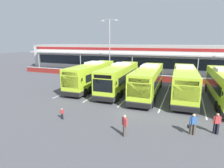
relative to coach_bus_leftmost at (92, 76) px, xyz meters
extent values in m
plane|color=#4C4C51|center=(8.61, -6.22, -1.79)|extent=(200.00, 200.00, 0.00)
cube|color=silver|center=(8.61, 20.78, 0.96)|extent=(70.00, 10.00, 5.50)
cube|color=#19232D|center=(8.61, 15.76, 0.51)|extent=(66.00, 0.08, 2.20)
cube|color=maroon|center=(8.61, 15.75, 3.36)|extent=(68.00, 0.08, 0.60)
cube|color=beige|center=(8.61, 14.28, 2.41)|extent=(67.00, 3.00, 0.24)
cube|color=gray|center=(8.61, 20.78, 3.96)|extent=(70.00, 10.00, 0.50)
cylinder|color=#999999|center=(-22.39, 13.08, 0.31)|extent=(0.20, 0.20, 4.20)
cylinder|color=#999999|center=(-9.99, 13.08, 0.31)|extent=(0.20, 0.20, 4.20)
cylinder|color=#999999|center=(2.41, 13.08, 0.31)|extent=(0.20, 0.20, 4.20)
cylinder|color=#999999|center=(14.81, 13.08, 0.31)|extent=(0.20, 0.20, 4.20)
cube|color=maroon|center=(8.61, 8.28, -1.29)|extent=(60.00, 0.36, 1.00)
cube|color=#B2B2B2|center=(8.61, 8.28, -0.74)|extent=(60.00, 0.40, 0.10)
cube|color=#B7DB2D|center=(0.00, -0.04, 0.12)|extent=(3.03, 12.09, 3.19)
cube|color=#333333|center=(0.00, -0.04, -1.19)|extent=(3.05, 12.11, 0.56)
cube|color=black|center=(-0.01, 0.36, 0.36)|extent=(2.96, 9.70, 0.96)
cube|color=black|center=(0.24, -5.98, 0.26)|extent=(2.31, 0.19, 1.40)
cube|color=black|center=(0.24, -5.99, 1.26)|extent=(2.05, 0.16, 0.40)
cube|color=silver|center=(-0.04, 0.96, 1.85)|extent=(2.16, 2.88, 0.28)
cube|color=black|center=(0.24, -6.09, -1.24)|extent=(2.45, 0.26, 0.44)
cube|color=black|center=(1.68, -5.58, 0.61)|extent=(0.08, 0.12, 0.36)
cube|color=black|center=(-1.23, -5.69, 0.61)|extent=(0.08, 0.12, 0.36)
cylinder|color=black|center=(1.01, 4.61, -1.27)|extent=(0.36, 1.05, 1.04)
cylinder|color=black|center=(-1.38, 4.51, -1.27)|extent=(0.36, 1.05, 1.04)
cylinder|color=black|center=(1.32, -3.19, -1.27)|extent=(0.36, 1.05, 1.04)
cylinder|color=black|center=(-1.06, -3.28, -1.27)|extent=(0.36, 1.05, 1.04)
cylinder|color=black|center=(1.38, -4.59, -1.27)|extent=(0.36, 1.05, 1.04)
cylinder|color=black|center=(-1.01, -4.68, -1.27)|extent=(0.36, 1.05, 1.04)
cube|color=#B7DB2D|center=(4.39, -0.28, 0.12)|extent=(3.03, 12.09, 3.19)
cube|color=#333333|center=(4.39, -0.28, -1.19)|extent=(3.05, 12.11, 0.56)
cube|color=black|center=(4.37, 0.12, 0.36)|extent=(2.96, 9.70, 0.96)
cube|color=black|center=(4.63, -6.23, 0.26)|extent=(2.31, 0.19, 1.40)
cube|color=black|center=(4.63, -6.24, 1.26)|extent=(2.05, 0.16, 0.40)
cube|color=silver|center=(4.35, 0.72, 1.85)|extent=(2.16, 2.88, 0.28)
cube|color=black|center=(4.63, -6.34, -1.24)|extent=(2.45, 0.26, 0.44)
cube|color=black|center=(6.07, -5.82, 0.61)|extent=(0.08, 0.12, 0.36)
cube|color=black|center=(3.16, -5.94, 0.61)|extent=(0.08, 0.12, 0.36)
cylinder|color=black|center=(5.40, 4.36, -1.27)|extent=(0.36, 1.05, 1.04)
cylinder|color=black|center=(3.01, 4.26, -1.27)|extent=(0.36, 1.05, 1.04)
cylinder|color=black|center=(5.71, -3.43, -1.27)|extent=(0.36, 1.05, 1.04)
cylinder|color=black|center=(3.32, -3.53, -1.27)|extent=(0.36, 1.05, 1.04)
cylinder|color=black|center=(5.77, -4.83, -1.27)|extent=(0.36, 1.05, 1.04)
cylinder|color=black|center=(3.38, -4.93, -1.27)|extent=(0.36, 1.05, 1.04)
cube|color=#B7DB2D|center=(8.48, -0.81, 0.12)|extent=(3.03, 12.09, 3.19)
cube|color=#333333|center=(8.48, -0.81, -1.19)|extent=(3.05, 12.11, 0.56)
cube|color=black|center=(8.46, -0.41, 0.36)|extent=(2.96, 9.70, 0.96)
cube|color=black|center=(8.72, -6.75, 0.26)|extent=(2.31, 0.19, 1.40)
cube|color=black|center=(8.72, -6.76, 1.26)|extent=(2.05, 0.16, 0.40)
cube|color=silver|center=(8.44, 0.19, 1.85)|extent=(2.16, 2.88, 0.28)
cube|color=black|center=(8.72, -6.86, -1.24)|extent=(2.45, 0.26, 0.44)
cube|color=black|center=(10.16, -6.34, 0.61)|extent=(0.08, 0.12, 0.36)
cube|color=black|center=(7.25, -6.46, 0.61)|extent=(0.08, 0.12, 0.36)
cylinder|color=black|center=(9.49, 3.84, -1.27)|extent=(0.36, 1.05, 1.04)
cylinder|color=black|center=(7.10, 3.74, -1.27)|extent=(0.36, 1.05, 1.04)
cylinder|color=black|center=(9.80, -3.96, -1.27)|extent=(0.36, 1.05, 1.04)
cylinder|color=black|center=(7.41, -4.05, -1.27)|extent=(0.36, 1.05, 1.04)
cylinder|color=black|center=(9.86, -5.35, -1.27)|extent=(0.36, 1.05, 1.04)
cylinder|color=black|center=(7.47, -5.45, -1.27)|extent=(0.36, 1.05, 1.04)
cube|color=#B7DB2D|center=(12.77, -0.23, 0.12)|extent=(3.03, 12.09, 3.19)
cube|color=#333333|center=(12.77, -0.23, -1.19)|extent=(3.05, 12.11, 0.56)
cube|color=black|center=(12.75, 0.17, 0.36)|extent=(2.96, 9.70, 0.96)
cube|color=black|center=(13.00, -6.17, 0.26)|extent=(2.31, 0.19, 1.40)
cube|color=black|center=(13.01, -6.18, 1.26)|extent=(2.05, 0.16, 0.40)
cube|color=silver|center=(12.73, 0.77, 1.85)|extent=(2.16, 2.88, 0.28)
cube|color=black|center=(13.01, -6.28, -1.24)|extent=(2.45, 0.26, 0.44)
cube|color=black|center=(14.44, -5.76, 0.61)|extent=(0.08, 0.12, 0.36)
cube|color=black|center=(11.54, -5.88, 0.61)|extent=(0.08, 0.12, 0.36)
cylinder|color=black|center=(13.78, 4.42, -1.27)|extent=(0.36, 1.05, 1.04)
cylinder|color=black|center=(11.39, 4.32, -1.27)|extent=(0.36, 1.05, 1.04)
cylinder|color=black|center=(14.09, -3.38, -1.27)|extent=(0.36, 1.05, 1.04)
cylinder|color=black|center=(11.70, -3.47, -1.27)|extent=(0.36, 1.05, 1.04)
cylinder|color=black|center=(14.14, -4.78, -1.27)|extent=(0.36, 1.05, 1.04)
cylinder|color=black|center=(11.76, -4.87, -1.27)|extent=(0.36, 1.05, 1.04)
cube|color=#333333|center=(17.08, -0.75, -1.19)|extent=(3.05, 12.11, 0.56)
cube|color=black|center=(15.85, -6.40, 0.61)|extent=(0.08, 0.12, 0.36)
cylinder|color=black|center=(15.70, 3.80, -1.27)|extent=(0.36, 1.05, 1.04)
cylinder|color=black|center=(16.01, -3.99, -1.27)|extent=(0.36, 1.05, 1.04)
cylinder|color=black|center=(16.07, -5.39, -1.27)|extent=(0.36, 1.05, 1.04)
cube|color=silver|center=(-1.89, -0.22, -1.78)|extent=(0.14, 13.00, 0.01)
cube|color=silver|center=(2.31, -0.22, -1.78)|extent=(0.14, 13.00, 0.01)
cube|color=silver|center=(6.51, -0.22, -1.78)|extent=(0.14, 13.00, 0.01)
cube|color=silver|center=(10.71, -0.22, -1.78)|extent=(0.14, 13.00, 0.01)
cube|color=silver|center=(14.91, -0.22, -1.78)|extent=(0.14, 13.00, 0.01)
cube|color=#4C4238|center=(13.54, -10.03, -1.37)|extent=(0.21, 0.23, 0.84)
cube|color=#4C4238|center=(13.74, -10.05, -1.37)|extent=(0.21, 0.23, 0.84)
cube|color=#2D5693|center=(13.64, -10.04, -0.67)|extent=(0.40, 0.36, 0.56)
cube|color=#2D5693|center=(13.45, -10.15, -0.69)|extent=(0.13, 0.13, 0.54)
cube|color=#2D5693|center=(13.83, -9.92, -0.69)|extent=(0.13, 0.13, 0.54)
sphere|color=#DBB293|center=(13.64, -10.04, -0.28)|extent=(0.22, 0.22, 0.22)
cube|color=black|center=(13.38, -10.17, -1.16)|extent=(0.25, 0.30, 0.22)
cylinder|color=black|center=(13.38, -10.17, -0.98)|extent=(0.02, 0.02, 0.16)
cube|color=#4C4238|center=(9.03, -11.99, -1.37)|extent=(0.22, 0.23, 0.84)
cube|color=#4C4238|center=(9.08, -12.19, -1.37)|extent=(0.22, 0.23, 0.84)
cube|color=#B23838|center=(9.05, -12.09, -0.67)|extent=(0.40, 0.38, 0.56)
cube|color=#B23838|center=(8.88, -11.96, -0.69)|extent=(0.13, 0.13, 0.54)
cube|color=#B23838|center=(9.23, -12.22, -0.69)|extent=(0.13, 0.13, 0.54)
sphere|color=tan|center=(9.05, -12.09, -0.28)|extent=(0.22, 0.22, 0.22)
cube|color=black|center=(2.97, -11.30, -1.53)|extent=(0.11, 0.13, 0.52)
cube|color=black|center=(3.08, -11.35, -1.53)|extent=(0.11, 0.13, 0.52)
cube|color=#B23838|center=(3.03, -11.33, -1.09)|extent=(0.23, 0.17, 0.35)
cube|color=#B23838|center=(2.89, -11.35, -1.11)|extent=(0.07, 0.07, 0.33)
cube|color=#B23838|center=(3.16, -11.30, -1.11)|extent=(0.07, 0.07, 0.33)
sphere|color=#DBB293|center=(3.03, -11.33, -0.85)|extent=(0.14, 0.14, 0.14)
cube|color=black|center=(15.16, -9.24, -1.37)|extent=(0.19, 0.21, 0.84)
cube|color=black|center=(15.35, -9.30, -1.37)|extent=(0.19, 0.21, 0.84)
cube|color=#B23838|center=(15.25, -9.27, -0.67)|extent=(0.39, 0.31, 0.56)
cube|color=#B23838|center=(15.04, -9.33, -0.69)|extent=(0.12, 0.12, 0.54)
cube|color=#B23838|center=(15.46, -9.21, -0.69)|extent=(0.12, 0.12, 0.54)
sphere|color=tan|center=(15.25, -9.27, -0.28)|extent=(0.22, 0.22, 0.22)
cylinder|color=#9E9EA3|center=(-1.65, 10.70, 3.71)|extent=(0.20, 0.20, 11.00)
cylinder|color=#9E9EA3|center=(-1.65, 10.70, 9.06)|extent=(2.80, 0.10, 0.10)
cube|color=silver|center=(-3.05, 10.70, 8.96)|extent=(0.44, 0.28, 0.20)
cube|color=silver|center=(-0.25, 10.70, 8.96)|extent=(0.44, 0.28, 0.20)
camera|label=1|loc=(12.80, -23.76, 4.88)|focal=29.48mm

